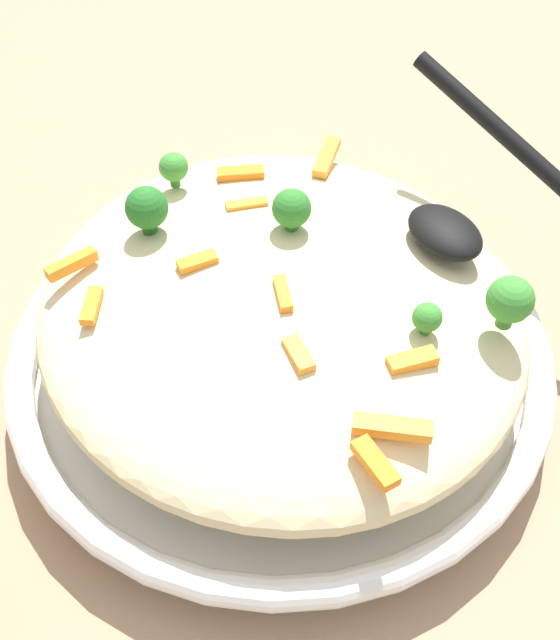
% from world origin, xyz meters
% --- Properties ---
extents(ground_plane, '(2.40, 2.40, 0.00)m').
position_xyz_m(ground_plane, '(0.00, 0.00, 0.00)').
color(ground_plane, '#9E7F60').
extents(serving_bowl, '(0.36, 0.36, 0.04)m').
position_xyz_m(serving_bowl, '(0.00, 0.00, 0.02)').
color(serving_bowl, white).
rests_on(serving_bowl, ground_plane).
extents(pasta_mound, '(0.32, 0.30, 0.06)m').
position_xyz_m(pasta_mound, '(0.00, 0.00, 0.07)').
color(pasta_mound, beige).
rests_on(pasta_mound, serving_bowl).
extents(carrot_piece_0, '(0.02, 0.03, 0.01)m').
position_xyz_m(carrot_piece_0, '(-0.07, 0.02, 0.10)').
color(carrot_piece_0, orange).
rests_on(carrot_piece_0, pasta_mound).
extents(carrot_piece_1, '(0.02, 0.03, 0.01)m').
position_xyz_m(carrot_piece_1, '(0.09, 0.03, 0.10)').
color(carrot_piece_1, orange).
rests_on(carrot_piece_1, pasta_mound).
extents(carrot_piece_2, '(0.04, 0.04, 0.01)m').
position_xyz_m(carrot_piece_2, '(0.12, -0.01, 0.10)').
color(carrot_piece_2, orange).
rests_on(carrot_piece_2, pasta_mound).
extents(carrot_piece_3, '(0.03, 0.02, 0.01)m').
position_xyz_m(carrot_piece_3, '(-0.04, -0.11, 0.10)').
color(carrot_piece_3, orange).
rests_on(carrot_piece_3, pasta_mound).
extents(carrot_piece_4, '(0.01, 0.03, 0.01)m').
position_xyz_m(carrot_piece_4, '(-0.04, -0.04, 0.10)').
color(carrot_piece_4, orange).
rests_on(carrot_piece_4, pasta_mound).
extents(carrot_piece_5, '(0.04, 0.04, 0.01)m').
position_xyz_m(carrot_piece_5, '(-0.09, 0.10, 0.10)').
color(carrot_piece_5, orange).
rests_on(carrot_piece_5, pasta_mound).
extents(carrot_piece_6, '(0.03, 0.01, 0.01)m').
position_xyz_m(carrot_piece_6, '(0.06, -0.02, 0.10)').
color(carrot_piece_6, orange).
rests_on(carrot_piece_6, pasta_mound).
extents(carrot_piece_7, '(0.02, 0.03, 0.01)m').
position_xyz_m(carrot_piece_7, '(-0.11, 0.03, 0.10)').
color(carrot_piece_7, orange).
rests_on(carrot_piece_7, pasta_mound).
extents(carrot_piece_8, '(0.03, 0.02, 0.01)m').
position_xyz_m(carrot_piece_8, '(0.02, -0.01, 0.10)').
color(carrot_piece_8, orange).
rests_on(carrot_piece_8, pasta_mound).
extents(carrot_piece_9, '(0.01, 0.03, 0.01)m').
position_xyz_m(carrot_piece_9, '(-0.08, -0.10, 0.10)').
color(carrot_piece_9, orange).
rests_on(carrot_piece_9, pasta_mound).
extents(carrot_piece_10, '(0.03, 0.01, 0.01)m').
position_xyz_m(carrot_piece_10, '(0.14, -0.03, 0.10)').
color(carrot_piece_10, orange).
rests_on(carrot_piece_10, pasta_mound).
extents(broccoli_floret_0, '(0.02, 0.02, 0.02)m').
position_xyz_m(broccoli_floret_0, '(0.08, 0.05, 0.11)').
color(broccoli_floret_0, '#377928').
rests_on(broccoli_floret_0, pasta_mound).
extents(broccoli_floret_1, '(0.03, 0.03, 0.03)m').
position_xyz_m(broccoli_floret_1, '(-0.03, 0.03, 0.12)').
color(broccoli_floret_1, '#296820').
rests_on(broccoli_floret_1, pasta_mound).
extents(broccoli_floret_2, '(0.02, 0.02, 0.02)m').
position_xyz_m(broccoli_floret_2, '(0.01, 0.11, 0.11)').
color(broccoli_floret_2, '#377928').
rests_on(broccoli_floret_2, pasta_mound).
extents(broccoli_floret_3, '(0.03, 0.03, 0.03)m').
position_xyz_m(broccoli_floret_3, '(-0.09, -0.05, 0.12)').
color(broccoli_floret_3, '#205B1C').
rests_on(broccoli_floret_3, pasta_mound).
extents(broccoli_floret_4, '(0.02, 0.02, 0.03)m').
position_xyz_m(broccoli_floret_4, '(-0.12, -0.01, 0.11)').
color(broccoli_floret_4, '#377928').
rests_on(broccoli_floret_4, pasta_mound).
extents(broccoli_floret_5, '(0.03, 0.03, 0.03)m').
position_xyz_m(broccoli_floret_5, '(0.10, 0.09, 0.12)').
color(broccoli_floret_5, '#377928').
rests_on(broccoli_floret_5, pasta_mound).
extents(serving_spoon, '(0.15, 0.12, 0.08)m').
position_xyz_m(serving_spoon, '(0.02, 0.13, 0.12)').
color(serving_spoon, black).
rests_on(serving_spoon, pasta_mound).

